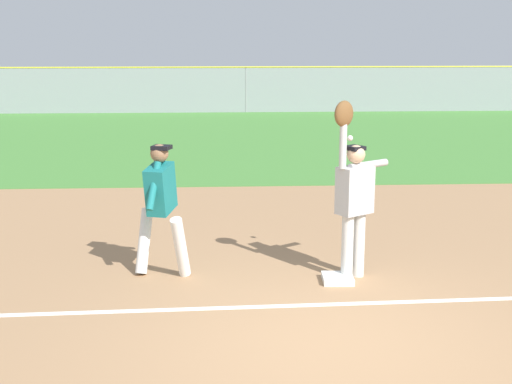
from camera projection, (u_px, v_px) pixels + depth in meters
ground_plane at (329, 347)px, 7.03m from camera, size 71.22×71.22×0.00m
outfield_grass at (255, 137)px, 21.30m from camera, size 51.71×14.03×0.01m
first_base at (338, 279)px, 8.89m from camera, size 0.39×0.39×0.08m
fielder at (354, 193)px, 8.80m from camera, size 0.81×0.58×2.28m
runner at (161, 201)px, 8.91m from camera, size 0.76×0.83×1.72m
baseball at (350, 138)px, 9.03m from camera, size 0.07×0.07×0.07m
outfield_fence at (246, 90)px, 27.94m from camera, size 51.79×0.08×1.82m
parked_car_tan at (11, 88)px, 31.66m from camera, size 4.51×2.33×1.25m
parked_car_white at (156, 88)px, 31.70m from camera, size 4.51×2.33×1.25m
parked_car_black at (293, 87)px, 32.29m from camera, size 4.59×2.50×1.25m
parked_car_blue at (443, 87)px, 32.31m from camera, size 4.55×2.43×1.25m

